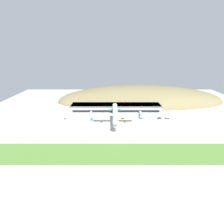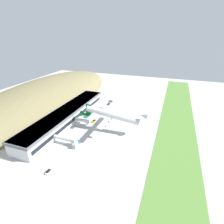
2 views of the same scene
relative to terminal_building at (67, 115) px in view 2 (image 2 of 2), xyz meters
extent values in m
plane|color=#B7B5AF|center=(9.54, -43.40, -5.93)|extent=(346.59, 346.59, 0.00)
cube|color=#568438|center=(9.54, -86.77, -5.89)|extent=(311.93, 27.55, 0.08)
ellipsoid|color=olive|center=(35.58, 46.35, -5.93)|extent=(234.50, 80.34, 46.54)
cube|color=silver|center=(0.00, 0.02, -0.70)|extent=(103.23, 16.85, 10.47)
cube|color=#565B60|center=(0.00, 0.02, 3.60)|extent=(104.43, 18.05, 1.88)
cube|color=black|center=(0.00, -8.46, -1.22)|extent=(99.10, 0.16, 2.93)
cylinder|color=silver|center=(-28.21, -15.98, -1.93)|extent=(2.60, 15.14, 2.60)
cube|color=silver|center=(-28.21, -23.55, -1.93)|extent=(3.38, 2.86, 2.86)
cylinder|color=slate|center=(-28.21, -23.05, -3.93)|extent=(0.36, 0.36, 4.00)
cylinder|color=silver|center=(-0.56, -13.98, -1.93)|extent=(2.60, 11.15, 2.60)
cube|color=silver|center=(-0.56, -19.56, -1.93)|extent=(3.38, 2.86, 2.86)
cylinder|color=slate|center=(-0.56, -19.06, -3.93)|extent=(0.36, 0.36, 4.00)
cylinder|color=silver|center=(27.41, -14.79, -1.93)|extent=(2.60, 12.76, 2.60)
cube|color=silver|center=(27.41, -21.17, -1.93)|extent=(3.38, 2.86, 2.86)
cylinder|color=slate|center=(27.41, -20.67, -3.93)|extent=(0.36, 0.36, 4.00)
cylinder|color=silver|center=(-1.43, -40.71, 7.18)|extent=(4.84, 40.88, 10.08)
cone|color=silver|center=(-1.43, -63.48, 10.17)|extent=(4.74, 5.89, 5.39)
cone|color=#196B38|center=(-1.43, -17.47, 4.13)|extent=(4.74, 6.85, 5.52)
cube|color=#196B38|center=(-1.43, -21.31, 8.92)|extent=(0.50, 5.43, 9.05)
cube|color=#196B38|center=(-1.43, -21.07, 4.60)|extent=(12.58, 3.40, 0.80)
cube|color=silver|center=(-1.43, -38.70, 6.07)|extent=(40.18, 3.63, 0.91)
cylinder|color=#9E9EA3|center=(-13.49, -39.23, 4.59)|extent=(2.30, 3.87, 2.75)
cylinder|color=#9E9EA3|center=(10.62, -39.23, 4.59)|extent=(2.30, 3.87, 2.75)
cylinder|color=#2D2D2D|center=(-4.09, -38.70, 3.64)|extent=(0.28, 0.28, 2.20)
cylinder|color=#2D2D2D|center=(-4.09, -38.70, 2.54)|extent=(0.45, 1.10, 1.10)
cylinder|color=#2D2D2D|center=(1.23, -38.70, 3.64)|extent=(0.28, 0.28, 2.20)
cylinder|color=#2D2D2D|center=(1.23, -38.70, 2.54)|extent=(0.45, 1.10, 1.10)
cylinder|color=#2D2D2D|center=(-1.43, -54.80, 5.87)|extent=(0.22, 0.22, 1.98)
cylinder|color=#2D2D2D|center=(-1.43, -54.80, 4.88)|extent=(0.30, 0.82, 0.82)
cube|color=gold|center=(6.51, -21.69, -5.47)|extent=(4.17, 2.04, 0.93)
cube|color=black|center=(6.72, -21.70, -4.63)|extent=(2.33, 1.64, 0.76)
cube|color=#333338|center=(46.64, -19.80, -5.49)|extent=(4.50, 2.13, 0.89)
cube|color=black|center=(46.86, -19.79, -4.68)|extent=(2.51, 1.72, 0.73)
cube|color=silver|center=(-54.03, -23.18, -5.51)|extent=(4.53, 1.68, 0.84)
cube|color=black|center=(-54.25, -23.18, -4.75)|extent=(2.49, 1.41, 0.69)
cube|color=#264C99|center=(28.36, -17.45, -5.50)|extent=(3.71, 1.91, 0.87)
cube|color=black|center=(28.54, -17.44, -4.71)|extent=(2.08, 1.55, 0.71)
cube|color=#264C99|center=(-25.96, -24.71, -4.67)|extent=(2.41, 2.44, 2.53)
cube|color=black|center=(-24.80, -24.64, -4.21)|extent=(0.21, 1.96, 1.11)
cube|color=#999EA3|center=(-29.49, -24.94, -4.33)|extent=(4.95, 2.61, 3.22)
cube|color=silver|center=(58.55, -19.96, -4.56)|extent=(2.10, 2.23, 2.74)
cube|color=black|center=(59.62, -19.97, -4.07)|extent=(0.09, 1.88, 1.21)
cube|color=#38383D|center=(55.28, -19.94, -5.48)|extent=(4.46, 2.02, 0.90)
cylinder|color=#999EA3|center=(55.28, -19.94, -3.98)|extent=(4.23, 2.13, 2.10)
cube|color=orange|center=(34.90, -25.39, -5.92)|extent=(0.52, 0.52, 0.03)
cone|color=orange|center=(34.90, -25.39, -5.63)|extent=(0.40, 0.40, 0.55)
cube|color=orange|center=(52.82, -33.91, -5.92)|extent=(0.52, 0.52, 0.03)
cone|color=orange|center=(52.82, -33.91, -5.63)|extent=(0.40, 0.40, 0.55)
camera|label=1|loc=(-4.50, -195.04, 63.92)|focal=28.00mm
camera|label=2|loc=(-109.95, -78.90, 62.51)|focal=28.00mm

